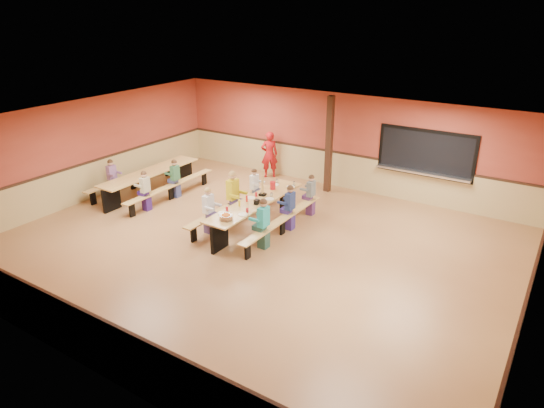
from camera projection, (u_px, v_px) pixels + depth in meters
The scene contains 23 objects.
ground at pixel (254, 246), 11.89m from camera, with size 12.00×12.00×0.00m, color brown.
room_envelope at pixel (253, 221), 11.63m from camera, with size 12.04×10.04×3.02m.
kitchen_pass_through at pixel (426, 155), 13.89m from camera, with size 2.78×0.28×1.38m.
structural_post at pixel (329, 145), 14.84m from camera, with size 0.18×0.18×3.00m, color black.
cafeteria_table_main at pixel (256, 209), 12.73m from camera, with size 1.91×3.70×0.74m.
cafeteria_table_second at pixel (151, 178), 14.97m from camera, with size 1.91×3.70×0.74m.
seated_child_white_left at pixel (209, 211), 12.39m from camera, with size 0.38×0.31×1.22m, color silver, non-canonical shape.
seated_adult_yellow at pixel (233, 196), 13.16m from camera, with size 0.44×0.36×1.36m, color gold, non-canonical shape.
seated_child_grey_left at pixel (254, 188), 14.01m from camera, with size 0.34×0.28×1.14m, color silver, non-canonical shape.
seated_child_teal_right at pixel (263, 224), 11.60m from camera, with size 0.39×0.32×1.26m, color teal, non-canonical shape.
seated_child_navy_right at pixel (290, 208), 12.58m from camera, with size 0.37×0.30×1.21m, color navy, non-canonical shape.
seated_child_char_right at pixel (311, 195), 13.48m from camera, with size 0.34×0.28×1.16m, color #586063, non-canonical shape.
seated_child_purple_sec at pixel (112, 178), 14.75m from camera, with size 0.35×0.29×1.17m, color #7F5587, non-canonical shape.
seated_child_green_sec at pixel (175, 179), 14.71m from camera, with size 0.35×0.29×1.17m, color #316441, non-canonical shape.
seated_child_tan_sec at pixel (146, 191), 13.76m from camera, with size 0.35×0.28×1.16m, color #A6A384, non-canonical shape.
standing_woman at pixel (269, 154), 16.37m from camera, with size 0.58×0.38×1.59m, color #A51215.
punch_pitcher at pixel (273, 185), 13.42m from camera, with size 0.16×0.16×0.22m, color #B1171D.
chip_bowl at pixel (226, 217), 11.53m from camera, with size 0.32×0.32×0.15m, color orange, non-canonical shape.
napkin_dispenser at pixel (257, 202), 12.42m from camera, with size 0.10×0.14×0.13m, color black.
condiment_mustard at pixel (239, 203), 12.30m from camera, with size 0.06×0.06×0.17m, color yellow.
condiment_ketchup at pixel (247, 198), 12.59m from camera, with size 0.06×0.06×0.17m, color #B2140F.
table_paddle at pixel (263, 191), 12.97m from camera, with size 0.16×0.16×0.56m.
place_settings at pixel (256, 199), 12.63m from camera, with size 0.65×3.30×0.11m, color beige, non-canonical shape.
Camera 1 is at (6.09, -8.68, 5.51)m, focal length 32.00 mm.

